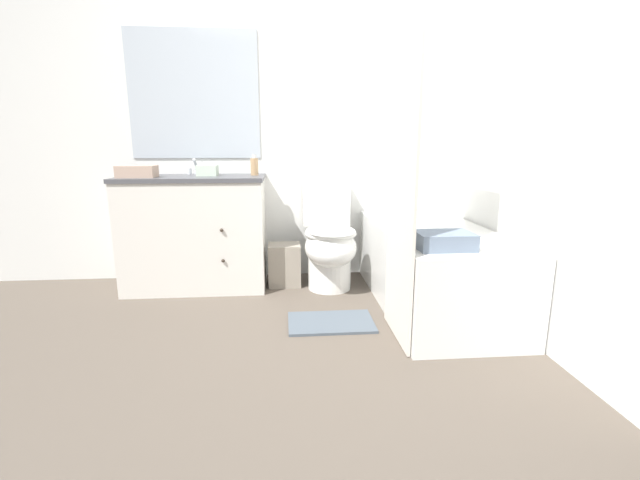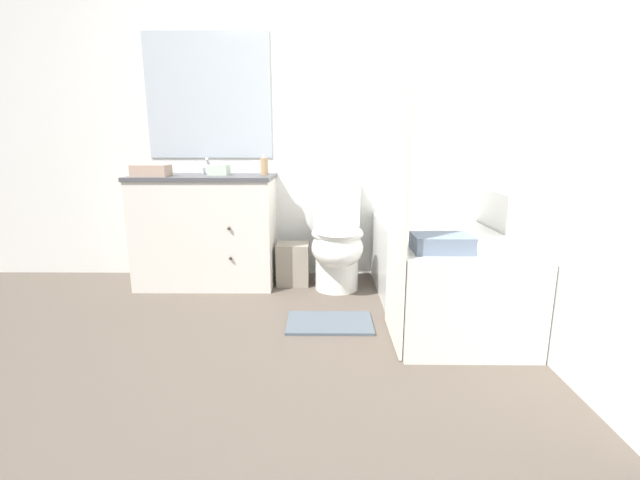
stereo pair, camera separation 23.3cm
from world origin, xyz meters
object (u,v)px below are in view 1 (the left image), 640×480
(bath_towel_folded, at_px, (444,241))
(wastebasket, at_px, (285,265))
(bathtub, at_px, (432,266))
(sink_faucet, at_px, (197,170))
(hand_towel_folded, at_px, (137,171))
(toilet, at_px, (329,242))
(vanity_cabinet, at_px, (196,231))
(tissue_box, at_px, (207,170))
(soap_dispenser, at_px, (254,166))
(bath_mat, at_px, (331,322))

(bath_towel_folded, bearing_deg, wastebasket, 129.15)
(bathtub, height_order, wastebasket, bathtub)
(sink_faucet, relative_size, hand_towel_folded, 0.57)
(toilet, height_order, bath_towel_folded, toilet)
(vanity_cabinet, height_order, tissue_box, tissue_box)
(bath_towel_folded, bearing_deg, hand_towel_folded, 152.63)
(wastebasket, bearing_deg, toilet, -14.26)
(vanity_cabinet, distance_m, tissue_box, 0.46)
(sink_faucet, height_order, bathtub, sink_faucet)
(toilet, xyz_separation_m, soap_dispenser, (-0.54, 0.15, 0.55))
(sink_faucet, relative_size, toilet, 0.18)
(vanity_cabinet, bearing_deg, bathtub, -17.29)
(toilet, bearing_deg, soap_dispenser, 164.33)
(bathtub, distance_m, bath_towel_folded, 0.64)
(toilet, height_order, bathtub, toilet)
(wastebasket, xyz_separation_m, bath_towel_folded, (0.84, -1.03, 0.40))
(bath_mat, bearing_deg, bath_towel_folded, -25.40)
(wastebasket, height_order, tissue_box, tissue_box)
(toilet, distance_m, hand_towel_folded, 1.43)
(vanity_cabinet, relative_size, toilet, 1.31)
(tissue_box, bearing_deg, wastebasket, -6.12)
(wastebasket, distance_m, bath_towel_folded, 1.38)
(sink_faucet, xyz_separation_m, hand_towel_folded, (-0.35, -0.28, 0.01))
(toilet, distance_m, tissue_box, 1.03)
(toilet, distance_m, bathtub, 0.76)
(vanity_cabinet, xyz_separation_m, sink_faucet, (-0.00, 0.18, 0.44))
(tissue_box, distance_m, hand_towel_folded, 0.47)
(wastebasket, xyz_separation_m, tissue_box, (-0.55, 0.06, 0.71))
(sink_faucet, xyz_separation_m, soap_dispenser, (0.44, -0.13, 0.03))
(toilet, relative_size, tissue_box, 5.40)
(vanity_cabinet, xyz_separation_m, bathtub, (1.63, -0.51, -0.16))
(hand_towel_folded, bearing_deg, sink_faucet, 38.40)
(toilet, xyz_separation_m, bath_towel_folded, (0.50, -0.94, 0.21))
(tissue_box, distance_m, soap_dispenser, 0.34)
(vanity_cabinet, distance_m, wastebasket, 0.70)
(wastebasket, bearing_deg, vanity_cabinet, 177.94)
(wastebasket, distance_m, bath_mat, 0.82)
(wastebasket, relative_size, tissue_box, 2.20)
(bathtub, bearing_deg, bath_towel_folded, -104.51)
(wastebasket, bearing_deg, sink_faucet, 162.84)
(toilet, distance_m, bath_towel_folded, 1.09)
(bath_mat, bearing_deg, vanity_cabinet, 139.72)
(sink_faucet, relative_size, wastebasket, 0.45)
(vanity_cabinet, distance_m, toilet, 0.99)
(vanity_cabinet, bearing_deg, hand_towel_folded, -164.12)
(sink_faucet, relative_size, bath_towel_folded, 0.49)
(sink_faucet, relative_size, tissue_box, 0.98)
(bath_towel_folded, bearing_deg, sink_faucet, 140.45)
(vanity_cabinet, relative_size, wastebasket, 3.23)
(sink_faucet, bearing_deg, tissue_box, -53.85)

